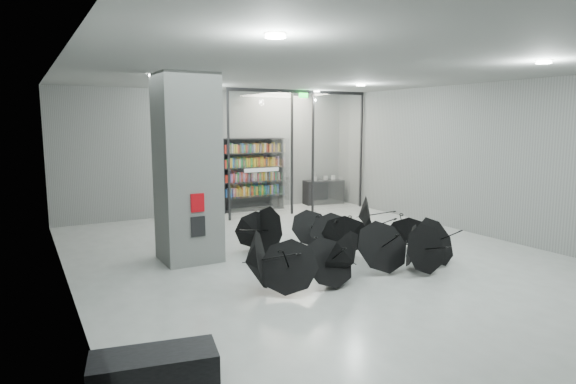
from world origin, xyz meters
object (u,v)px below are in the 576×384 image
bookshelf (252,174)px  column (187,169)px  shop_counter (323,192)px  umbrella_cluster (344,248)px  bench (154,372)px

bookshelf → column: bearing=-124.2°
bookshelf → shop_counter: size_ratio=1.69×
bookshelf → umbrella_cluster: 6.75m
bookshelf → umbrella_cluster: size_ratio=0.43×
column → shop_counter: column is taller
bench → umbrella_cluster: 5.68m
column → bench: (-2.00, -4.91, -1.78)m
bench → column: bearing=79.4°
umbrella_cluster → shop_counter: bearing=59.8°
column → shop_counter: (6.59, 4.65, -1.56)m
column → umbrella_cluster: column is taller
shop_counter → umbrella_cluster: 7.54m
column → bookshelf: bearing=51.7°
bench → shop_counter: 12.85m
column → umbrella_cluster: 3.76m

